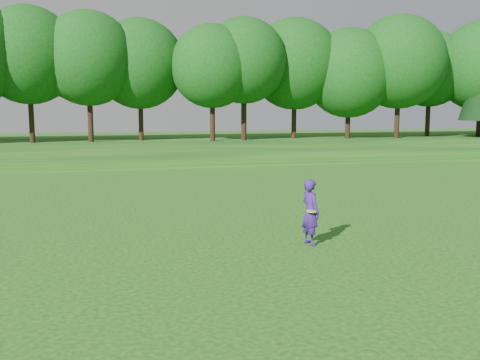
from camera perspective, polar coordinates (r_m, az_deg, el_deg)
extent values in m
plane|color=#0D480E|center=(14.02, -8.14, -7.86)|extent=(140.00, 140.00, 0.00)
cube|color=#0D480E|center=(47.59, -12.29, 3.42)|extent=(130.00, 30.00, 0.60)
cube|color=gray|center=(33.68, -11.58, 1.24)|extent=(130.00, 1.60, 0.04)
imported|color=navy|center=(14.78, 7.51, -3.41)|extent=(0.58, 0.75, 1.82)
cylinder|color=#BEFA27|center=(14.59, 7.66, -3.29)|extent=(0.29, 0.30, 0.05)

